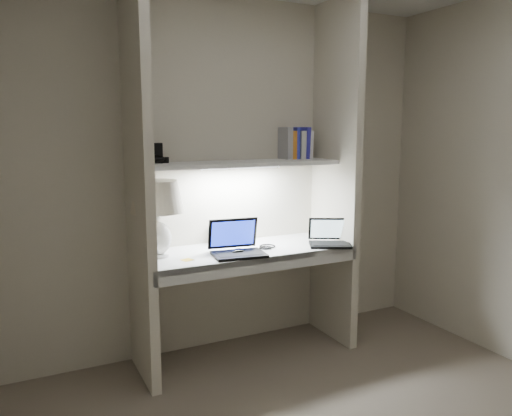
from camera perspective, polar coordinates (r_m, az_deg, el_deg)
back_wall at (r=3.62m, az=-2.96°, el=3.68°), size 3.20×0.01×2.50m
alcove_panel_left at (r=3.13m, az=-13.26°, el=2.62°), size 0.06×0.55×2.50m
alcove_panel_right at (r=3.74m, az=9.08°, el=3.75°), size 0.06×0.55×2.50m
desk at (r=3.46m, az=-1.07°, el=-4.97°), size 1.40×0.55×0.04m
desk_apron at (r=3.24m, az=0.92°, el=-6.48°), size 1.46×0.03×0.10m
shelf at (r=3.45m, az=-1.78°, el=5.09°), size 1.40×0.36×0.03m
strip_light at (r=3.45m, az=-1.77°, el=4.73°), size 0.60×0.04×0.02m
table_lamp at (r=3.22m, az=-11.22°, el=0.26°), size 0.34×0.34×0.50m
laptop_main at (r=3.30m, az=-2.23°, el=-4.39°), size 0.37×0.33×0.23m
laptop_netbook at (r=3.60m, az=8.40°, el=-3.50°), size 0.37×0.36×0.18m
speaker at (r=3.59m, az=-4.42°, el=-2.92°), size 0.11×0.09×0.15m
mouse at (r=3.30m, az=-2.08°, el=-4.98°), size 0.12×0.09×0.04m
cable_coil at (r=3.49m, az=1.32°, el=-4.38°), size 0.13×0.13×0.01m
sticky_note at (r=3.19m, az=-7.87°, el=-5.89°), size 0.08×0.08×0.00m
book_row at (r=3.77m, az=4.52°, el=7.32°), size 0.22×0.16×0.24m
shelf_box at (r=3.33m, az=-11.27°, el=6.17°), size 0.09×0.07×0.13m
shelf_gadget at (r=3.32m, az=-11.36°, el=5.50°), size 0.15×0.13×0.05m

